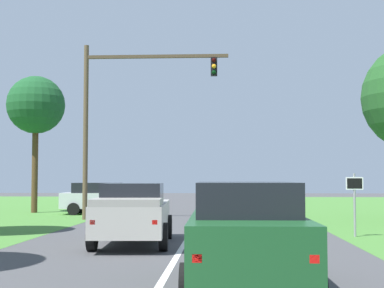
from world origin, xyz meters
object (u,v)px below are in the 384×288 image
at_px(red_suv_near, 246,233).
at_px(pickup_truck_lead, 133,213).
at_px(traffic_light, 120,105).
at_px(extra_tree_1, 36,106).
at_px(crossing_suv_far, 100,198).
at_px(keep_moving_sign, 355,196).

height_order(red_suv_near, pickup_truck_lead, red_suv_near).
relative_size(red_suv_near, traffic_light, 0.57).
xyz_separation_m(pickup_truck_lead, extra_tree_1, (-8.38, 15.90, 5.37)).
bearing_deg(crossing_suv_far, traffic_light, -66.50).
bearing_deg(extra_tree_1, red_suv_near, -63.16).
xyz_separation_m(red_suv_near, extra_tree_1, (-11.57, 22.86, 5.31)).
bearing_deg(pickup_truck_lead, extra_tree_1, 117.80).
distance_m(red_suv_near, traffic_light, 18.84).
height_order(keep_moving_sign, extra_tree_1, extra_tree_1).
distance_m(red_suv_near, crossing_suv_far, 22.91).
xyz_separation_m(traffic_light, extra_tree_1, (-6.05, 5.45, 0.70)).
xyz_separation_m(crossing_suv_far, extra_tree_1, (-4.19, 1.17, 5.41)).
height_order(red_suv_near, traffic_light, traffic_light).
relative_size(pickup_truck_lead, crossing_suv_far, 1.25).
relative_size(pickup_truck_lead, extra_tree_1, 0.68).
bearing_deg(crossing_suv_far, keep_moving_sign, -46.00).
bearing_deg(keep_moving_sign, traffic_light, 141.59).
distance_m(pickup_truck_lead, keep_moving_sign, 7.87).
bearing_deg(extra_tree_1, traffic_light, -42.00).
xyz_separation_m(keep_moving_sign, crossing_suv_far, (-11.55, 11.96, -0.49)).
bearing_deg(pickup_truck_lead, keep_moving_sign, 20.64).
bearing_deg(pickup_truck_lead, traffic_light, 102.57).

